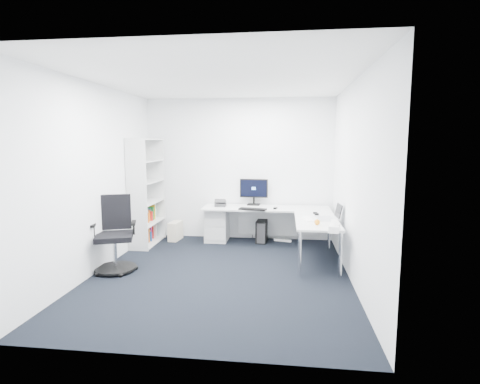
# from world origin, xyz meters

# --- Properties ---
(ground) EXTENTS (4.20, 4.20, 0.00)m
(ground) POSITION_xyz_m (0.00, 0.00, 0.00)
(ground) COLOR black
(ceiling) EXTENTS (4.20, 4.20, 0.00)m
(ceiling) POSITION_xyz_m (0.00, 0.00, 2.70)
(ceiling) COLOR white
(wall_back) EXTENTS (3.60, 0.02, 2.70)m
(wall_back) POSITION_xyz_m (0.00, 2.10, 1.35)
(wall_back) COLOR white
(wall_back) RESTS_ON ground
(wall_front) EXTENTS (3.60, 0.02, 2.70)m
(wall_front) POSITION_xyz_m (0.00, -2.10, 1.35)
(wall_front) COLOR white
(wall_front) RESTS_ON ground
(wall_left) EXTENTS (0.02, 4.20, 2.70)m
(wall_left) POSITION_xyz_m (-1.80, 0.00, 1.35)
(wall_left) COLOR white
(wall_left) RESTS_ON ground
(wall_right) EXTENTS (0.02, 4.20, 2.70)m
(wall_right) POSITION_xyz_m (1.80, 0.00, 1.35)
(wall_right) COLOR white
(wall_right) RESTS_ON ground
(l_desk) EXTENTS (2.33, 1.30, 0.68)m
(l_desk) POSITION_xyz_m (0.55, 1.40, 0.34)
(l_desk) COLOR silver
(l_desk) RESTS_ON ground
(drawer_pedestal) EXTENTS (0.41, 0.51, 0.63)m
(drawer_pedestal) POSITION_xyz_m (-0.39, 1.84, 0.31)
(drawer_pedestal) COLOR silver
(drawer_pedestal) RESTS_ON ground
(bookshelf) EXTENTS (0.38, 0.97, 1.94)m
(bookshelf) POSITION_xyz_m (-1.62, 1.45, 0.97)
(bookshelf) COLOR silver
(bookshelf) RESTS_ON ground
(task_chair) EXTENTS (0.79, 0.79, 1.10)m
(task_chair) POSITION_xyz_m (-1.55, -0.06, 0.55)
(task_chair) COLOR black
(task_chair) RESTS_ON ground
(black_pc_tower) EXTENTS (0.22, 0.43, 0.41)m
(black_pc_tower) POSITION_xyz_m (0.47, 1.85, 0.21)
(black_pc_tower) COLOR black
(black_pc_tower) RESTS_ON ground
(beige_pc_tower) EXTENTS (0.21, 0.39, 0.35)m
(beige_pc_tower) POSITION_xyz_m (-1.19, 1.77, 0.18)
(beige_pc_tower) COLOR beige
(beige_pc_tower) RESTS_ON ground
(power_strip) EXTENTS (0.34, 0.14, 0.04)m
(power_strip) POSITION_xyz_m (0.87, 1.91, 0.02)
(power_strip) COLOR white
(power_strip) RESTS_ON ground
(monitor) EXTENTS (0.54, 0.20, 0.51)m
(monitor) POSITION_xyz_m (0.30, 1.98, 0.94)
(monitor) COLOR black
(monitor) RESTS_ON l_desk
(black_keyboard) EXTENTS (0.51, 0.26, 0.02)m
(black_keyboard) POSITION_xyz_m (0.33, 1.46, 0.69)
(black_keyboard) COLOR black
(black_keyboard) RESTS_ON l_desk
(mouse) EXTENTS (0.07, 0.10, 0.03)m
(mouse) POSITION_xyz_m (0.73, 1.59, 0.69)
(mouse) COLOR black
(mouse) RESTS_ON l_desk
(desk_phone) EXTENTS (0.21, 0.21, 0.14)m
(desk_phone) POSITION_xyz_m (-0.30, 1.75, 0.75)
(desk_phone) COLOR #2C2C2E
(desk_phone) RESTS_ON l_desk
(laptop) EXTENTS (0.40, 0.39, 0.26)m
(laptop) POSITION_xyz_m (1.51, 0.77, 0.81)
(laptop) COLOR silver
(laptop) RESTS_ON l_desk
(white_keyboard) EXTENTS (0.16, 0.41, 0.01)m
(white_keyboard) POSITION_xyz_m (1.26, 0.75, 0.69)
(white_keyboard) COLOR white
(white_keyboard) RESTS_ON l_desk
(headphones) EXTENTS (0.14, 0.19, 0.05)m
(headphones) POSITION_xyz_m (1.41, 1.16, 0.70)
(headphones) COLOR black
(headphones) RESTS_ON l_desk
(orange_fruit) EXTENTS (0.08, 0.08, 0.08)m
(orange_fruit) POSITION_xyz_m (1.36, 0.35, 0.72)
(orange_fruit) COLOR orange
(orange_fruit) RESTS_ON l_desk
(tissue_box) EXTENTS (0.19, 0.28, 0.09)m
(tissue_box) POSITION_xyz_m (1.56, -0.04, 0.72)
(tissue_box) COLOR white
(tissue_box) RESTS_ON l_desk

